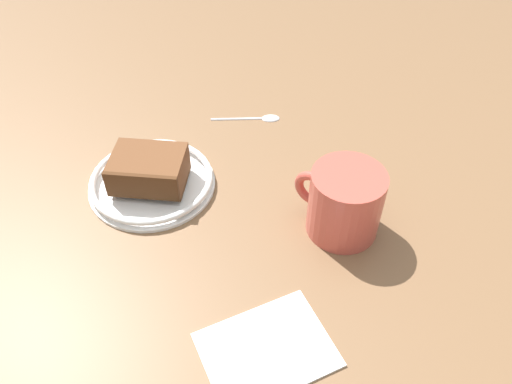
% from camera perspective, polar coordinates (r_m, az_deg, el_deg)
% --- Properties ---
extents(ground_plane, '(1.47, 1.47, 0.02)m').
position_cam_1_polar(ground_plane, '(0.72, -5.14, -0.57)').
color(ground_plane, brown).
extents(small_plate, '(0.18, 0.18, 0.02)m').
position_cam_1_polar(small_plate, '(0.72, -11.63, 1.17)').
color(small_plate, white).
rests_on(small_plate, ground_plane).
extents(cake_slice, '(0.11, 0.10, 0.05)m').
position_cam_1_polar(cake_slice, '(0.71, -11.95, 2.41)').
color(cake_slice, '#472814').
rests_on(cake_slice, small_plate).
extents(tea_mug, '(0.10, 0.10, 0.09)m').
position_cam_1_polar(tea_mug, '(0.64, 9.88, -1.09)').
color(tea_mug, '#BF4C3F').
rests_on(tea_mug, ground_plane).
extents(teaspoon, '(0.11, 0.03, 0.01)m').
position_cam_1_polar(teaspoon, '(0.84, 0.48, 8.43)').
color(teaspoon, silver).
rests_on(teaspoon, ground_plane).
extents(folded_napkin, '(0.16, 0.13, 0.01)m').
position_cam_1_polar(folded_napkin, '(0.56, 1.23, -17.23)').
color(folded_napkin, white).
rests_on(folded_napkin, ground_plane).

